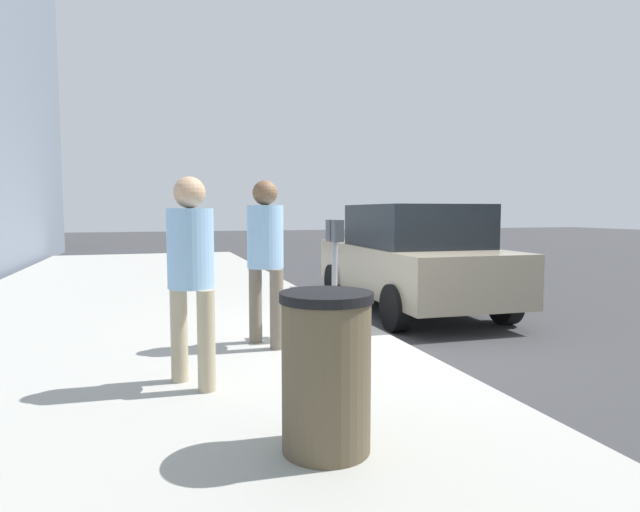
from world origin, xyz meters
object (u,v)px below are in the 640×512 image
object	(u,v)px
pedestrian_bystander	(191,263)
trash_bin	(326,371)
parking_meter	(335,253)
pedestrian_at_meter	(265,248)
parked_sedan_near	(411,257)

from	to	relation	value
pedestrian_bystander	trash_bin	size ratio (longest dim) A/B	1.79
parking_meter	pedestrian_at_meter	world-z (taller)	pedestrian_at_meter
pedestrian_at_meter	trash_bin	distance (m)	2.78
parking_meter	pedestrian_bystander	bearing A→B (deg)	127.63
pedestrian_at_meter	parking_meter	bearing A→B (deg)	-12.19
parking_meter	pedestrian_at_meter	bearing A→B (deg)	101.94
parked_sedan_near	pedestrian_bystander	bearing A→B (deg)	131.23
parking_meter	pedestrian_at_meter	distance (m)	0.91
pedestrian_at_meter	pedestrian_bystander	bearing A→B (deg)	-151.17
pedestrian_at_meter	trash_bin	size ratio (longest dim) A/B	1.83
parking_meter	parked_sedan_near	distance (m)	2.83
pedestrian_at_meter	trash_bin	bearing A→B (deg)	-117.87
pedestrian_bystander	parked_sedan_near	world-z (taller)	pedestrian_bystander
pedestrian_bystander	trash_bin	world-z (taller)	pedestrian_bystander
pedestrian_at_meter	trash_bin	xyz separation A→B (m)	(-2.71, 0.18, -0.60)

